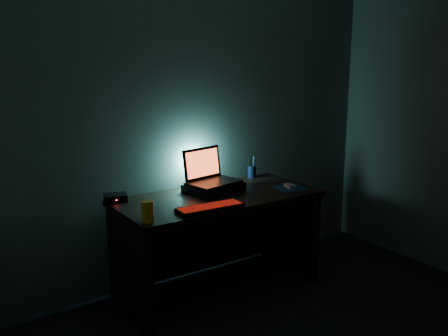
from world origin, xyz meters
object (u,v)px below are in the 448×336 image
(laptop, at_px, (209,175))
(keyboard, at_px, (210,208))
(juice_glass, at_px, (148,211))
(mouse, at_px, (290,186))
(router, at_px, (115,198))
(pen_cup, at_px, (252,172))

(laptop, xyz_separation_m, keyboard, (-0.26, -0.42, -0.11))
(keyboard, distance_m, juice_glass, 0.46)
(mouse, distance_m, juice_glass, 1.26)
(juice_glass, distance_m, router, 0.53)
(keyboard, bearing_deg, pen_cup, 38.99)
(laptop, xyz_separation_m, juice_glass, (-0.71, -0.42, -0.05))
(laptop, distance_m, router, 0.73)
(keyboard, height_order, router, router)
(juice_glass, xyz_separation_m, router, (-0.00, 0.53, -0.04))
(juice_glass, bearing_deg, router, 90.00)
(router, bearing_deg, laptop, 5.60)
(pen_cup, bearing_deg, keyboard, -144.04)
(laptop, distance_m, pen_cup, 0.53)
(mouse, xyz_separation_m, juice_glass, (-1.26, -0.11, 0.05))
(mouse, height_order, router, router)
(mouse, relative_size, router, 0.52)
(router, bearing_deg, keyboard, -35.15)
(laptop, height_order, pen_cup, laptop)
(keyboard, xyz_separation_m, mouse, (0.80, 0.12, 0.00))
(mouse, bearing_deg, pen_cup, 106.20)
(mouse, relative_size, juice_glass, 0.70)
(keyboard, bearing_deg, juice_glass, -177.68)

